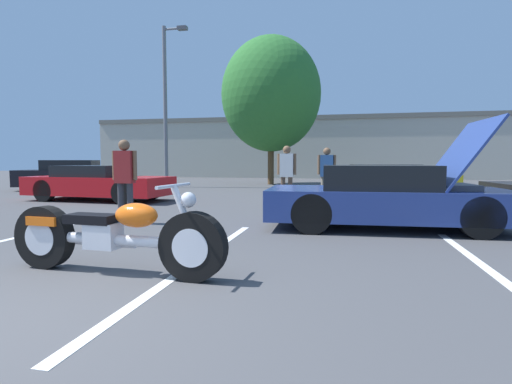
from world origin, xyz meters
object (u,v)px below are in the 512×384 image
object	(u,v)px
parked_car_mid_left_row	(98,183)
spectator_by_show_car	(287,170)
motorcycle	(114,236)
spectator_midground	(125,174)
show_car_hood_open	(387,197)
spectator_near_motorcycle	(327,171)
tree_background	(271,95)
parked_car_left_row	(75,176)
light_pole	(167,100)
parked_car_mid_right_row	(388,180)

from	to	relation	value
parked_car_mid_left_row	spectator_by_show_car	size ratio (longest dim) A/B	2.75
motorcycle	spectator_midground	world-z (taller)	spectator_midground
motorcycle	show_car_hood_open	bearing A→B (deg)	53.12
show_car_hood_open	spectator_near_motorcycle	size ratio (longest dim) A/B	2.69
motorcycle	tree_background	bearing A→B (deg)	98.10
parked_car_left_row	spectator_by_show_car	distance (m)	10.70
light_pole	parked_car_mid_left_row	bearing A→B (deg)	-84.60
parked_car_mid_left_row	parked_car_left_row	distance (m)	5.59
spectator_midground	parked_car_mid_right_row	bearing A→B (deg)	53.97
show_car_hood_open	parked_car_left_row	xyz separation A→B (m)	(-12.04, 7.54, 0.03)
motorcycle	light_pole	bearing A→B (deg)	116.20
spectator_by_show_car	motorcycle	bearing A→B (deg)	-97.74
parked_car_mid_left_row	parked_car_mid_right_row	world-z (taller)	parked_car_mid_right_row
show_car_hood_open	spectator_near_motorcycle	bearing A→B (deg)	104.53
parked_car_mid_left_row	spectator_by_show_car	distance (m)	5.95
show_car_hood_open	parked_car_mid_right_row	world-z (taller)	show_car_hood_open
light_pole	parked_car_mid_left_row	size ratio (longest dim) A/B	1.64
spectator_by_show_car	spectator_midground	world-z (taller)	spectator_midground
light_pole	parked_car_mid_right_row	distance (m)	10.55
tree_background	spectator_near_motorcycle	size ratio (longest dim) A/B	4.72
spectator_by_show_car	parked_car_left_row	bearing A→B (deg)	155.95
parked_car_mid_left_row	spectator_by_show_car	world-z (taller)	spectator_by_show_car
light_pole	tree_background	size ratio (longest dim) A/B	0.97
parked_car_mid_left_row	spectator_by_show_car	bearing A→B (deg)	1.03
parked_car_mid_left_row	show_car_hood_open	bearing A→B (deg)	-19.12
spectator_near_motorcycle	show_car_hood_open	bearing A→B (deg)	-72.94
parked_car_mid_right_row	light_pole	bearing A→B (deg)	146.93
parked_car_mid_left_row	parked_car_mid_right_row	size ratio (longest dim) A/B	0.93
parked_car_mid_left_row	spectator_near_motorcycle	xyz separation A→B (m)	(6.96, 0.55, 0.41)
parked_car_left_row	spectator_midground	bearing A→B (deg)	-69.24
show_car_hood_open	parked_car_left_row	world-z (taller)	show_car_hood_open
motorcycle	parked_car_mid_left_row	world-z (taller)	parked_car_mid_left_row
tree_background	parked_car_left_row	xyz separation A→B (m)	(-7.58, -5.48, -4.05)
parked_car_mid_right_row	spectator_near_motorcycle	xyz separation A→B (m)	(-2.07, -3.42, 0.41)
parked_car_mid_right_row	spectator_midground	distance (m)	9.84
parked_car_mid_right_row	parked_car_left_row	xyz separation A→B (m)	(-12.87, 0.10, 0.07)
spectator_near_motorcycle	tree_background	bearing A→B (deg)	109.69
light_pole	spectator_midground	bearing A→B (deg)	-69.65
parked_car_mid_left_row	light_pole	bearing A→B (deg)	99.25
parked_car_mid_left_row	spectator_by_show_car	xyz separation A→B (m)	(5.93, -0.29, 0.43)
parked_car_mid_right_row	spectator_by_show_car	world-z (taller)	spectator_by_show_car
show_car_hood_open	parked_car_mid_right_row	size ratio (longest dim) A/B	0.89
spectator_midground	spectator_by_show_car	bearing A→B (deg)	54.09
parked_car_left_row	spectator_by_show_car	world-z (taller)	spectator_by_show_car
show_car_hood_open	parked_car_mid_left_row	world-z (taller)	show_car_hood_open
motorcycle	parked_car_left_row	distance (m)	14.31
tree_background	spectator_near_motorcycle	xyz separation A→B (m)	(3.22, -9.00, -3.70)
parked_car_mid_right_row	spectator_midground	size ratio (longest dim) A/B	2.96
light_pole	show_car_hood_open	world-z (taller)	light_pole
spectator_by_show_car	show_car_hood_open	bearing A→B (deg)	-54.46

